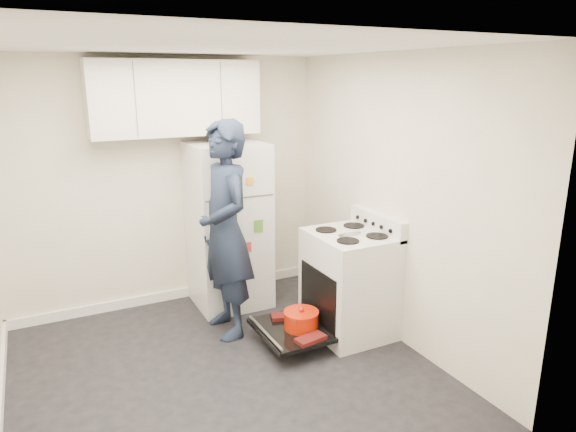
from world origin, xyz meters
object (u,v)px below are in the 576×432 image
electric_range (348,284)px  person (225,231)px  open_oven_door (296,325)px  refrigerator (228,225)px

electric_range → person: person is taller
electric_range → open_oven_door: bearing=-177.9°
electric_range → open_oven_door: size_ratio=1.56×
electric_range → refrigerator: size_ratio=0.63×
electric_range → open_oven_door: electric_range is taller
electric_range → person: (-0.98, 0.51, 0.51)m
electric_range → open_oven_door: 0.61m
electric_range → person: size_ratio=0.56×
electric_range → person: bearing=152.8°
open_oven_door → refrigerator: size_ratio=0.41×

